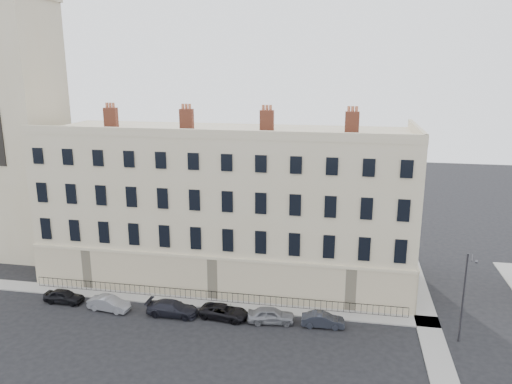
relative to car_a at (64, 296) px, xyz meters
The scene contains 13 objects.
ground 19.46m from the car_a, ahead, with size 160.00×160.00×0.00m, color black.
terrace 17.55m from the car_a, 34.67° to the left, with size 36.22×12.22×17.00m.
church_tower 23.81m from the car_a, 133.79° to the left, with size 8.00×8.13×44.00m.
pavement_terrace 9.53m from the car_a, 13.50° to the left, with size 48.00×2.00×0.12m, color gray.
pavement_east_return 32.67m from the car_a, ahead, with size 2.00×24.00×0.12m, color gray.
railings 13.50m from the car_a, 11.19° to the left, with size 35.00×0.04×0.96m.
car_a is the anchor object (origin of this frame).
car_b 4.80m from the car_a, ahead, with size 1.33×3.82×1.26m, color slate.
car_c 10.62m from the car_a, ahead, with size 1.84×4.52×1.31m, color black.
car_d 15.15m from the car_a, ahead, with size 1.95×4.22×1.17m, color black.
car_e 19.24m from the car_a, ahead, with size 1.60×3.99×1.36m, color slate.
car_f 23.58m from the car_a, ahead, with size 1.25×3.58×1.18m, color #22252E.
streetlamp 34.45m from the car_a, ahead, with size 0.55×1.57×7.39m.
Camera 1 is at (5.73, -35.16, 21.15)m, focal length 35.00 mm.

